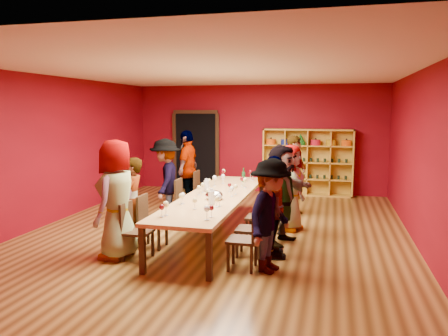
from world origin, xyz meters
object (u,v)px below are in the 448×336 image
Objects in this scene: person_right_0 at (271,216)px; chair_person_right_0 at (248,236)px; shelving_unit at (307,159)px; chair_person_right_2 at (263,214)px; chair_person_right_3 at (270,204)px; tasting_table at (216,198)px; person_left_4 at (188,169)px; chair_person_left_0 at (133,228)px; chair_person_left_4 at (201,188)px; chair_person_left_3 at (184,198)px; person_left_0 at (117,199)px; chair_person_left_1 at (149,218)px; person_right_1 at (273,207)px; chair_person_right_4 at (278,192)px; person_right_3 at (290,188)px; chair_person_right_1 at (255,226)px; person_left_1 at (132,202)px; spittoon_bowl at (214,195)px; person_right_4 at (296,175)px; person_left_3 at (166,180)px; wine_bottle at (244,176)px; person_right_2 at (282,194)px.

chair_person_right_0 is at bearing 106.30° from person_right_0.
shelving_unit is 5.93m from person_right_0.
chair_person_right_3 is at bearing 90.00° from chair_person_right_2.
person_left_4 is at bearing 121.81° from tasting_table.
person_left_4 is (-0.33, 3.60, 0.42)m from chair_person_left_0.
chair_person_left_3 is at bearing -90.00° from chair_person_left_4.
person_left_0 is 2.09× the size of chair_person_right_2.
chair_person_left_1 is 0.55× the size of person_right_1.
person_right_3 is at bearing -73.60° from chair_person_right_4.
chair_person_right_0 and chair_person_right_1 have the same top height.
person_left_1 is at bearing 145.08° from person_right_3.
spittoon_bowl is (-0.84, 1.20, 0.33)m from chair_person_right_0.
person_right_3 reaches higher than chair_person_right_3.
person_right_4 is (2.52, -0.06, -0.04)m from person_left_4.
chair_person_right_3 is 0.54× the size of person_right_3.
person_left_1 is 1.71× the size of chair_person_right_1.
person_right_1 reaches higher than chair_person_right_2.
chair_person_right_2 is at bearing 90.00° from chair_person_right_0.
person_left_3 reaches higher than chair_person_right_0.
person_right_1 is at bearing 20.52° from person_right_0.
chair_person_right_2 is (1.82, 0.78, 0.00)m from chair_person_left_1.
person_left_3 is 1.80m from spittoon_bowl.
person_right_0 is at bearing -71.76° from wine_bottle.
person_right_0 is 0.75m from chair_person_right_1.
chair_person_right_0 is 2.27m from chair_person_right_3.
chair_person_left_1 is at bearing 73.22° from person_right_1.
person_right_1 reaches higher than wine_bottle.
wine_bottle is at bearing 111.76° from chair_person_right_2.
tasting_table is 0.43m from spittoon_bowl.
person_left_3 is at bearing 149.68° from tasting_table.
person_right_0 is (2.44, -0.61, 0.06)m from person_left_1.
person_left_3 is at bearing -180.00° from chair_person_left_3.
person_left_3 reaches higher than person_right_0.
chair_person_right_0 is at bearing -90.00° from chair_person_right_2.
person_left_0 is 0.62m from person_left_1.
person_right_0 reaches higher than chair_person_left_0.
person_right_3 is at bearing 77.31° from chair_person_right_1.
person_right_0 is 0.99× the size of person_right_3.
chair_person_right_1 is (1.82, -3.01, 0.00)m from chair_person_left_4.
person_right_0 reaches higher than chair_person_right_4.
person_right_0 is (2.15, -0.01, 0.32)m from chair_person_left_0.
person_left_1 is 2.21m from chair_person_right_0.
person_left_1 is 3.01m from person_left_4.
person_right_0 is 1.39m from person_right_2.
person_right_2 is (0.32, 0.79, 0.37)m from chair_person_right_1.
chair_person_right_2 is (2.15, -2.22, -0.42)m from person_left_4.
person_left_1 is 2.94m from wine_bottle.
person_right_2 is (2.53, -0.98, 0.00)m from person_left_3.
tasting_table is at bearing 33.31° from person_right_1.
spittoon_bowl is at bearing 28.35° from person_left_4.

